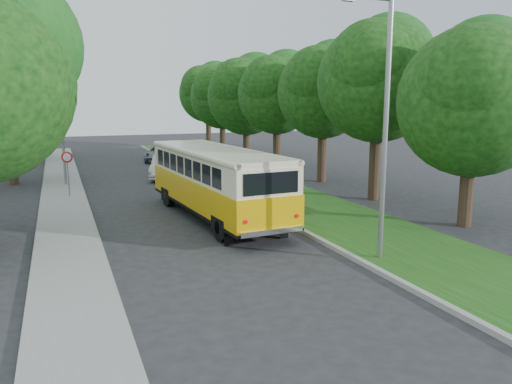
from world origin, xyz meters
name	(u,v)px	position (x,y,z in m)	size (l,w,h in m)	color
ground	(225,254)	(0.00, 0.00, 0.00)	(120.00, 120.00, 0.00)	#262629
curb	(267,212)	(3.60, 5.00, 0.07)	(0.20, 70.00, 0.15)	gray
grass_verge	(313,208)	(5.95, 5.00, 0.07)	(4.50, 70.00, 0.13)	#164B14
sidewalk	(67,230)	(-4.80, 5.00, 0.06)	(2.20, 70.00, 0.12)	gray
treeline	(184,86)	(3.15, 17.99, 5.93)	(24.27, 41.91, 9.46)	#332319
lamppost_near	(383,122)	(4.21, -2.50, 4.37)	(1.71, 0.16, 8.00)	gray
lamppost_far	(59,116)	(-4.70, 16.00, 4.12)	(1.71, 0.16, 7.50)	gray
warning_sign	(68,166)	(-4.50, 11.98, 1.71)	(0.56, 0.10, 2.50)	gray
vintage_bus	(216,183)	(1.22, 4.94, 1.53)	(2.66, 10.31, 3.06)	#F2B407
car_silver	(212,185)	(2.41, 9.47, 0.70)	(1.64, 4.09, 1.39)	#ADADB2
car_white	(166,167)	(1.55, 17.01, 0.75)	(1.59, 4.57, 1.51)	silver
car_blue	(185,165)	(3.00, 17.81, 0.71)	(1.99, 4.90, 1.42)	navy
car_grey	(160,153)	(3.00, 26.38, 0.65)	(2.15, 4.67, 1.30)	slate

